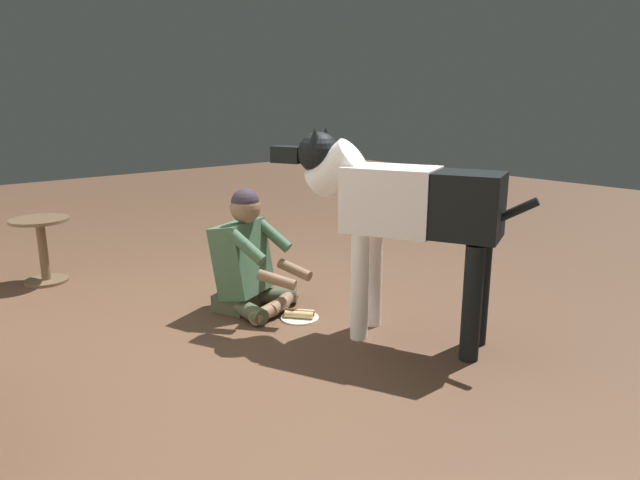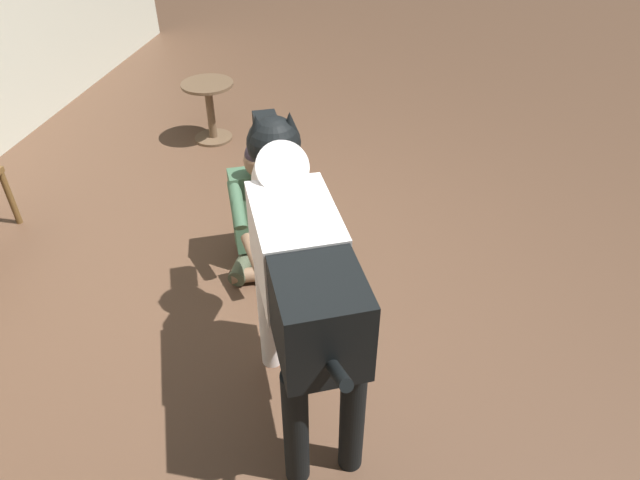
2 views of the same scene
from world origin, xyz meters
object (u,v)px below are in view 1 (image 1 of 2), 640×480
object	(u,v)px
hot_dog_on_plate	(300,315)
round_side_table	(42,244)
person_sitting_on_floor	(248,261)
large_dog	(401,207)

from	to	relation	value
hot_dog_on_plate	round_side_table	xyz separation A→B (m)	(1.97, 1.08, 0.30)
person_sitting_on_floor	round_side_table	distance (m)	1.85
hot_dog_on_plate	large_dog	bearing A→B (deg)	-156.51
round_side_table	large_dog	bearing A→B (deg)	-152.59
person_sitting_on_floor	hot_dog_on_plate	bearing A→B (deg)	-156.51
person_sitting_on_floor	large_dog	distance (m)	1.19
person_sitting_on_floor	large_dog	xyz separation A→B (m)	(-1.00, -0.43, 0.47)
large_dog	round_side_table	xyz separation A→B (m)	(2.60, 1.35, -0.51)
person_sitting_on_floor	round_side_table	world-z (taller)	person_sitting_on_floor
person_sitting_on_floor	large_dog	bearing A→B (deg)	-156.51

